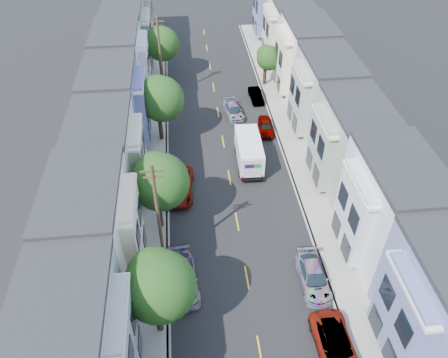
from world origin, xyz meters
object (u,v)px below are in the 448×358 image
fedex_truck (249,151)px  tree_b (158,287)px  parked_right_a (335,347)px  tree_d (160,99)px  tree_far_r (268,58)px  parked_right_b (313,277)px  utility_pole_far (161,59)px  parked_left_c (183,278)px  parked_right_d (256,96)px  lead_sedan (233,111)px  tree_e (161,44)px  parked_left_d (179,186)px  utility_pole_near (159,219)px  tree_c (159,182)px  parked_right_c (266,127)px

fedex_truck → tree_b: bearing=-114.1°
tree_b → parked_right_a: tree_b is taller
tree_d → parked_right_a: 28.36m
tree_far_r → parked_right_b: tree_far_r is taller
utility_pole_far → parked_left_c: size_ratio=1.95×
parked_right_a → parked_right_d: size_ratio=1.44×
lead_sedan → tree_far_r: bearing=44.4°
tree_far_r → parked_right_d: 5.17m
utility_pole_far → tree_b: bearing=-90.0°
tree_e → fedex_truck: size_ratio=1.15×
tree_b → tree_far_r: (13.20, 33.72, -1.31)m
fedex_truck → parked_left_d: bearing=-151.2°
parked_right_d → tree_b: bearing=-113.3°
parked_right_d → parked_right_a: bearing=-92.9°
tree_b → parked_left_d: 14.73m
tree_far_r → utility_pole_near: utility_pole_near is taller
tree_b → tree_e: bearing=90.0°
fedex_truck → parked_right_d: (2.73, 12.36, -1.02)m
parked_right_b → parked_right_d: 27.30m
tree_far_r → lead_sedan: size_ratio=1.22×
tree_c → tree_d: tree_c is taller
parked_left_d → parked_right_b: 14.95m
lead_sedan → parked_right_b: parked_right_b is taller
tree_e → tree_d: bearing=-90.0°
fedex_truck → parked_left_c: fedex_truck is taller
tree_e → parked_left_c: tree_e is taller
tree_far_r → utility_pole_near: bearing=-115.2°
tree_d → utility_pole_far: size_ratio=0.74×
lead_sedan → utility_pole_near: bearing=-119.4°
tree_b → tree_d: tree_d is taller
tree_b → parked_right_d: tree_b is taller
tree_c → tree_e: bearing=90.0°
utility_pole_near → parked_left_d: size_ratio=1.83×
parked_right_b → lead_sedan: bearing=97.7°
parked_right_c → tree_d: bearing=-174.3°
lead_sedan → parked_right_b: (3.17, -24.10, 0.07)m
parked_left_c → parked_right_a: parked_left_c is taller
parked_right_a → parked_right_d: parked_right_a is taller
parked_right_b → tree_c: bearing=147.9°
fedex_truck → tree_e: bearing=115.5°
tree_far_r → tree_b: bearing=-111.4°
utility_pole_near → parked_right_b: size_ratio=2.11×
parked_left_c → parked_right_d: parked_left_c is taller
tree_b → tree_d: bearing=90.0°
tree_c → lead_sedan: bearing=64.7°
utility_pole_near → tree_far_r: bearing=64.8°
tree_b → parked_right_c: bearing=64.2°
parked_left_d → parked_right_b: size_ratio=1.16×
utility_pole_far → fedex_truck: (8.47, -14.02, -3.52)m
tree_far_r → parked_left_d: size_ratio=0.95×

